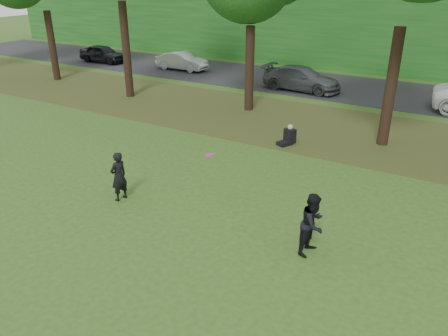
# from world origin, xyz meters

# --- Properties ---
(ground) EXTENTS (120.00, 120.00, 0.00)m
(ground) POSITION_xyz_m (0.00, 0.00, 0.00)
(ground) COLOR #2C4716
(ground) RESTS_ON ground
(leaf_litter) EXTENTS (60.00, 7.00, 0.01)m
(leaf_litter) POSITION_xyz_m (0.00, 13.00, 0.01)
(leaf_litter) COLOR #473919
(leaf_litter) RESTS_ON ground
(street) EXTENTS (70.00, 7.00, 0.02)m
(street) POSITION_xyz_m (0.00, 21.00, 0.01)
(street) COLOR black
(street) RESTS_ON ground
(far_hedge) EXTENTS (70.00, 3.00, 5.00)m
(far_hedge) POSITION_xyz_m (0.00, 27.00, 2.50)
(far_hedge) COLOR #164D18
(far_hedge) RESTS_ON ground
(player_left) EXTENTS (0.45, 0.62, 1.57)m
(player_left) POSITION_xyz_m (-1.92, 3.28, 0.78)
(player_left) COLOR black
(player_left) RESTS_ON ground
(player_right) EXTENTS (0.72, 0.86, 1.62)m
(player_right) POSITION_xyz_m (4.13, 3.62, 0.81)
(player_right) COLOR black
(player_right) RESTS_ON ground
(parked_cars) EXTENTS (37.44, 3.64, 1.54)m
(parked_cars) POSITION_xyz_m (0.61, 19.42, 0.72)
(parked_cars) COLOR black
(parked_cars) RESTS_ON street
(frisbee) EXTENTS (0.38, 0.38, 0.08)m
(frisbee) POSITION_xyz_m (1.43, 3.18, 2.23)
(frisbee) COLOR #E21393
(frisbee) RESTS_ON ground
(seated_person) EXTENTS (0.68, 0.83, 0.83)m
(seated_person) POSITION_xyz_m (0.68, 10.33, 0.31)
(seated_person) COLOR black
(seated_person) RESTS_ON ground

